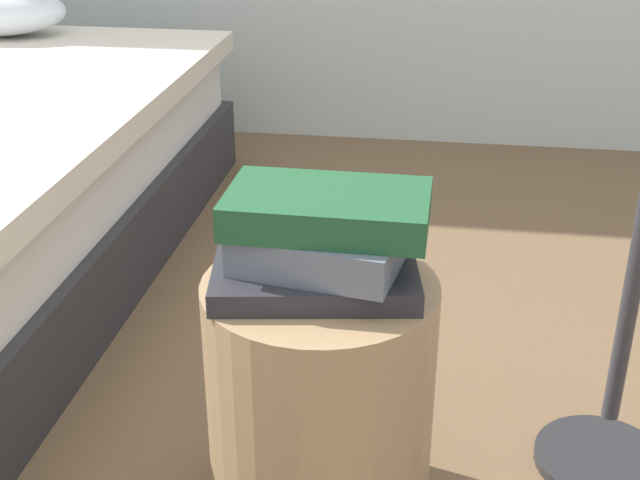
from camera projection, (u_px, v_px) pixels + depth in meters
side_table at (320, 404)px, 1.35m from camera, size 0.36×0.36×0.43m
book_charcoal at (315, 276)px, 1.24m from camera, size 0.32×0.23×0.04m
book_slate at (318, 244)px, 1.23m from camera, size 0.26×0.21×0.06m
book_forest at (328, 209)px, 1.21m from camera, size 0.29×0.18×0.05m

